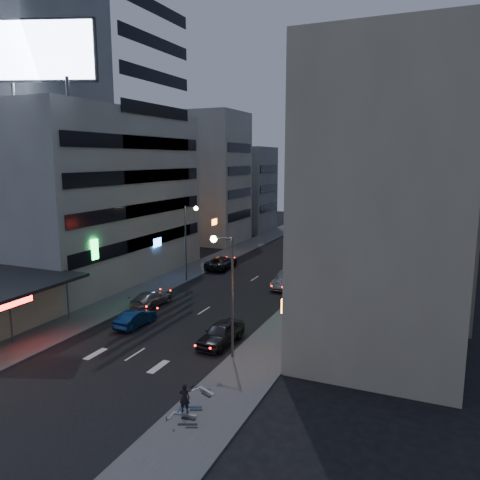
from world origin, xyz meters
The scene contains 28 objects.
ground centered at (0.00, 0.00, 0.00)m, with size 180.00×180.00×0.00m, color black.
sidewalk_left centered at (-8.00, 30.00, 0.06)m, with size 4.00×120.00×0.12m, color #4C4C4F.
sidewalk_right centered at (8.00, 30.00, 0.06)m, with size 4.00×120.00×0.12m, color #4C4C4F.
white_building centered at (-17.00, 20.00, 9.00)m, with size 14.00×24.00×18.00m, color #B4B4AF.
grey_tower centered at (-26.00, 23.00, 17.00)m, with size 10.00×14.00×34.00m, color gray.
shophouse_near centered at (15.00, 10.50, 10.00)m, with size 10.00×11.00×20.00m, color beige.
shophouse_mid centered at (15.50, 22.00, 8.00)m, with size 11.00×12.00×16.00m, color gray.
shophouse_far centered at (15.00, 35.00, 11.00)m, with size 10.00×14.00×22.00m, color beige.
far_left_a centered at (-15.50, 45.00, 10.00)m, with size 11.00×10.00×20.00m, color #B4B4AF.
far_left_b centered at (-16.00, 58.00, 7.50)m, with size 12.00×10.00×15.00m, color gray.
far_right_a centered at (15.50, 50.00, 9.00)m, with size 11.00×12.00×18.00m, color gray.
far_right_b centered at (16.00, 64.00, 12.00)m, with size 12.00×12.00×24.00m, color beige.
billboard centered at (-12.99, 9.97, 21.66)m, with size 9.52×3.75×6.20m.
street_lamp_right_near centered at (5.90, 6.00, 5.36)m, with size 1.60×0.44×8.02m.
street_lamp_left centered at (-5.90, 22.00, 5.36)m, with size 1.60×0.44×8.02m.
street_lamp_right_far centered at (5.90, 40.00, 5.36)m, with size 1.60×0.44×8.02m.
parked_car_right_near centered at (4.54, 7.93, 0.80)m, with size 1.89×4.69×1.60m, color #28272D.
parked_car_right_mid centered at (4.29, 23.73, 0.80)m, with size 1.69×4.84×1.60m, color gray.
parked_car_left centered at (-5.37, 28.75, 0.76)m, with size 2.52×5.47×1.52m, color #242327.
parked_car_right_far centered at (4.47, 33.33, 0.75)m, with size 2.11×5.18×1.50m, color gray.
road_car_blue centered at (-3.18, 8.50, 0.65)m, with size 1.38×3.97×1.31m, color navy.
road_car_silver centered at (-4.98, 13.39, 0.67)m, with size 1.87×4.61×1.34m, color #ACAEB4.
person centered at (6.82, -1.17, 0.91)m, with size 0.57×0.38×1.57m, color black.
scooter_black_a centered at (7.96, -1.85, 0.62)m, with size 1.65×0.55×1.01m, color black, non-canonical shape.
scooter_silver_a centered at (7.61, -1.19, 0.74)m, with size 2.04×0.68×1.25m, color #9DA0A4, non-canonical shape.
scooter_blue centered at (7.40, -0.31, 0.67)m, with size 1.79×0.60×1.10m, color navy, non-canonical shape.
scooter_black_b centered at (7.05, 1.47, 0.61)m, with size 1.61×0.54×0.98m, color black, non-canonical shape.
scooter_silver_b centered at (7.52, 1.06, 0.72)m, with size 1.96×0.65×1.20m, color silver, non-canonical shape.
Camera 1 is at (18.22, -20.46, 13.02)m, focal length 35.00 mm.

